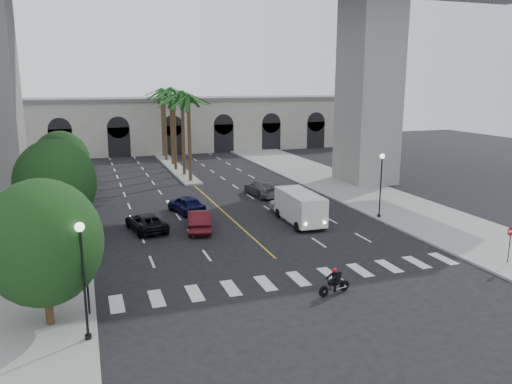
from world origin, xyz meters
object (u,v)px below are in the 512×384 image
at_px(lamp_post_left_far, 81,180).
at_px(traffic_signal_far, 85,241).
at_px(lamp_post_left_near, 83,272).
at_px(pedestrian_b, 49,249).
at_px(car_b, 199,220).
at_px(do_not_enter_sign, 510,237).
at_px(car_e, 186,204).
at_px(car_a, 287,206).
at_px(pedestrian_a, 18,282).
at_px(car_d, 263,188).
at_px(car_c, 146,222).
at_px(motorcycle_rider, 335,282).
at_px(traffic_signal_near, 86,267).
at_px(cargo_van, 300,206).
at_px(lamp_post_right, 381,180).

relative_size(lamp_post_left_far, traffic_signal_far, 1.47).
height_order(lamp_post_left_near, pedestrian_b, lamp_post_left_near).
distance_m(car_b, do_not_enter_sign, 20.98).
xyz_separation_m(lamp_post_left_near, car_b, (8.20, 14.64, -2.43)).
xyz_separation_m(car_e, pedestrian_b, (-10.29, -9.81, 0.36)).
height_order(car_a, pedestrian_a, pedestrian_a).
height_order(car_d, car_e, car_d).
height_order(lamp_post_left_near, car_c, lamp_post_left_near).
relative_size(lamp_post_left_far, car_c, 1.12).
height_order(motorcycle_rider, car_d, car_d).
relative_size(car_b, pedestrian_b, 2.44).
relative_size(lamp_post_left_near, traffic_signal_far, 1.47).
relative_size(lamp_post_left_far, traffic_signal_near, 1.47).
height_order(car_b, pedestrian_a, pedestrian_a).
xyz_separation_m(traffic_signal_near, pedestrian_a, (-3.33, 3.09, -1.54)).
bearing_deg(motorcycle_rider, car_a, 63.72).
bearing_deg(motorcycle_rider, lamp_post_left_far, 108.97).
xyz_separation_m(car_d, pedestrian_b, (-18.70, -13.79, 0.33)).
xyz_separation_m(traffic_signal_near, car_b, (8.10, 12.14, -1.72)).
height_order(car_c, pedestrian_b, pedestrian_b).
bearing_deg(pedestrian_b, car_c, 62.34).
height_order(motorcycle_rider, car_a, car_a).
height_order(car_d, pedestrian_a, pedestrian_a).
xyz_separation_m(lamp_post_left_far, car_a, (16.13, -4.38, -2.42)).
bearing_deg(lamp_post_left_far, car_e, -7.04).
xyz_separation_m(car_c, pedestrian_a, (-7.66, -10.26, 0.30)).
xyz_separation_m(motorcycle_rider, car_c, (-7.98, 14.84, 0.01)).
distance_m(cargo_van, pedestrian_b, 18.48).
xyz_separation_m(lamp_post_left_far, pedestrian_b, (-1.99, -10.84, -2.09)).
bearing_deg(lamp_post_left_near, do_not_enter_sign, 3.14).
distance_m(lamp_post_left_near, car_b, 16.95).
bearing_deg(traffic_signal_far, lamp_post_left_far, 90.40).
bearing_deg(traffic_signal_far, car_e, 58.68).
relative_size(traffic_signal_near, cargo_van, 0.62).
height_order(lamp_post_left_far, car_c, lamp_post_left_far).
relative_size(traffic_signal_near, car_d, 0.66).
height_order(car_c, do_not_enter_sign, do_not_enter_sign).
distance_m(car_a, pedestrian_b, 19.23).
bearing_deg(do_not_enter_sign, pedestrian_b, 156.10).
height_order(lamp_post_left_near, cargo_van, lamp_post_left_near).
distance_m(lamp_post_right, cargo_van, 6.98).
xyz_separation_m(car_a, car_b, (-7.93, -1.98, -0.01)).
bearing_deg(lamp_post_left_far, car_b, -37.81).
bearing_deg(car_d, cargo_van, 82.37).
bearing_deg(car_c, car_a, 173.09).
bearing_deg(car_b, lamp_post_left_far, -26.58).
distance_m(lamp_post_left_far, do_not_enter_sign, 31.37).
relative_size(car_c, pedestrian_b, 2.44).
xyz_separation_m(car_a, pedestrian_b, (-18.11, -6.45, 0.34)).
xyz_separation_m(car_e, do_not_enter_sign, (16.10, -18.63, 1.00)).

